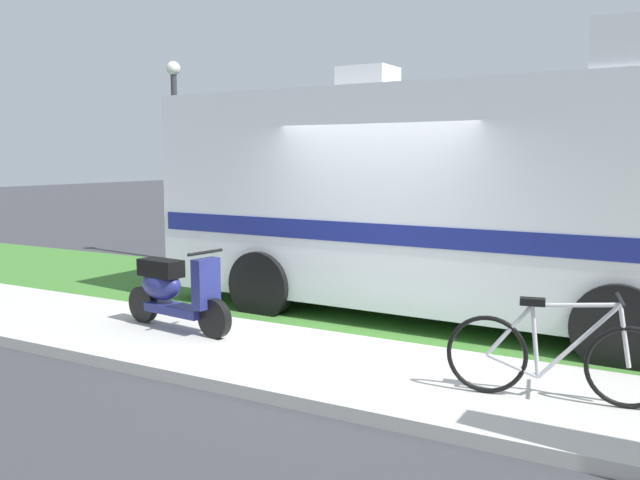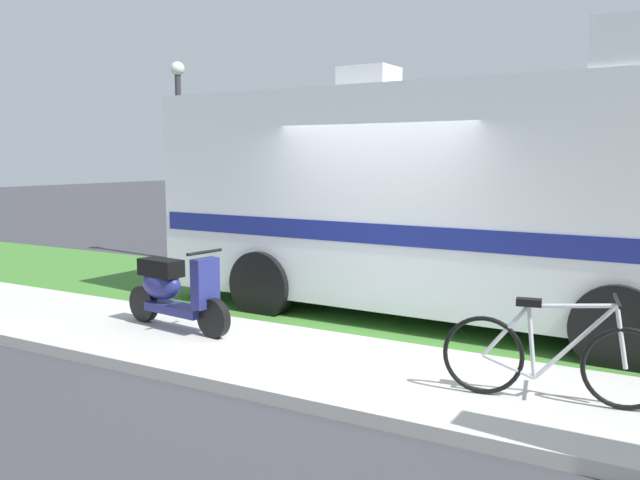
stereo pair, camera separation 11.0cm
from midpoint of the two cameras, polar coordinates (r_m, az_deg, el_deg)
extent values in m
plane|color=#38383D|center=(7.77, 3.32, -8.65)|extent=(80.00, 80.00, 0.00)
cube|color=beige|center=(6.74, -1.21, -10.60)|extent=(24.00, 2.00, 0.12)
cube|color=#3D752D|center=(9.09, 7.48, -6.10)|extent=(24.00, 3.40, 0.08)
cube|color=silver|center=(8.69, 10.23, 3.82)|extent=(7.42, 2.72, 2.65)
cube|color=navy|center=(8.72, 10.17, 1.21)|extent=(7.27, 2.73, 0.24)
cube|color=silver|center=(9.18, 3.81, 13.52)|extent=(0.72, 0.62, 0.36)
cylinder|color=black|center=(7.15, 23.91, -6.92)|extent=(0.91, 0.31, 0.90)
cylinder|color=black|center=(10.75, 2.24, -1.77)|extent=(0.91, 0.31, 0.90)
cylinder|color=black|center=(8.73, -5.36, -3.87)|extent=(0.91, 0.31, 0.90)
cylinder|color=black|center=(7.47, -9.50, -6.69)|extent=(0.45, 0.16, 0.44)
cylinder|color=black|center=(8.37, -15.33, -5.34)|extent=(0.45, 0.16, 0.44)
cube|color=navy|center=(7.91, -12.59, -5.84)|extent=(0.88, 0.39, 0.10)
cube|color=black|center=(8.02, -13.93, -2.35)|extent=(0.59, 0.33, 0.20)
ellipsoid|color=navy|center=(8.06, -13.89, -3.75)|extent=(0.63, 0.37, 0.36)
cube|color=navy|center=(7.48, -10.21, -3.71)|extent=(0.18, 0.34, 0.56)
cylinder|color=black|center=(7.42, -10.27, -1.05)|extent=(0.10, 0.50, 0.04)
sphere|color=white|center=(7.45, -10.24, -2.35)|extent=(0.12, 0.12, 0.12)
torus|color=black|center=(5.85, 24.57, -9.95)|extent=(0.67, 0.16, 0.67)
torus|color=black|center=(5.83, 13.63, -9.56)|extent=(0.67, 0.16, 0.67)
cylinder|color=silver|center=(5.78, 20.82, -8.20)|extent=(0.62, 0.15, 0.68)
cylinder|color=silver|center=(5.78, 17.51, -8.32)|extent=(0.11, 0.05, 0.61)
cylinder|color=silver|center=(5.70, 20.63, -5.27)|extent=(0.66, 0.16, 0.09)
cylinder|color=silver|center=(5.84, 15.68, -10.37)|extent=(0.43, 0.11, 0.19)
cylinder|color=silver|center=(5.76, 15.45, -7.50)|extent=(0.38, 0.11, 0.47)
cylinder|color=silver|center=(5.78, 24.26, -7.57)|extent=(0.13, 0.06, 0.51)
cube|color=black|center=(5.70, 17.31, -5.09)|extent=(0.22, 0.14, 0.06)
cylinder|color=black|center=(5.71, 23.97, -4.74)|extent=(0.12, 0.52, 0.03)
cube|color=#1E478C|center=(12.77, 22.78, 1.58)|extent=(2.60, 2.01, 1.44)
cube|color=black|center=(12.74, 22.87, 3.46)|extent=(2.47, 2.03, 0.44)
cylinder|color=black|center=(11.94, 21.33, -1.70)|extent=(0.77, 0.26, 0.76)
cylinder|color=black|center=(13.77, 22.16, -0.62)|extent=(0.77, 0.26, 0.76)
cube|color=silver|center=(16.79, 9.85, 3.53)|extent=(2.72, 2.10, 1.62)
cube|color=black|center=(16.77, 9.88, 5.26)|extent=(2.59, 2.11, 0.44)
cube|color=silver|center=(17.77, 0.85, 2.44)|extent=(3.29, 2.15, 0.76)
cylinder|color=black|center=(17.68, 11.19, 1.37)|extent=(0.78, 0.30, 0.76)
cylinder|color=black|center=(15.92, 9.63, 0.78)|extent=(0.78, 0.30, 0.76)
cylinder|color=black|center=(18.78, 0.95, 1.84)|extent=(0.78, 0.30, 0.76)
cylinder|color=black|center=(17.13, -1.53, 1.33)|extent=(0.78, 0.30, 0.76)
cylinder|color=#333338|center=(13.83, -12.51, 5.99)|extent=(0.12, 0.12, 3.75)
sphere|color=silver|center=(13.94, -12.74, 14.22)|extent=(0.28, 0.28, 0.28)
camera|label=1|loc=(0.05, -90.38, -0.05)|focal=37.17mm
camera|label=2|loc=(0.05, 89.62, 0.05)|focal=37.17mm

